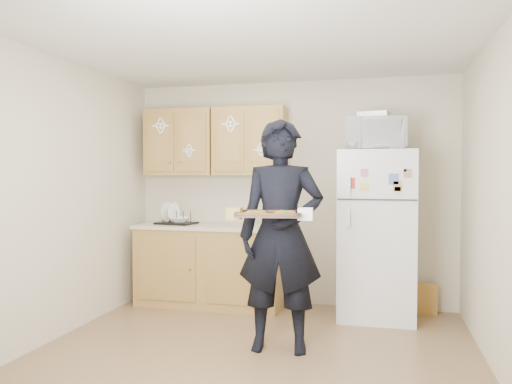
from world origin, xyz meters
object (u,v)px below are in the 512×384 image
at_px(person, 281,235).
at_px(microwave, 376,134).
at_px(refrigerator, 377,234).
at_px(dish_rack, 176,217).
at_px(baking_tray, 270,215).

relative_size(person, microwave, 3.28).
bearing_deg(refrigerator, dish_rack, 179.35).
xyz_separation_m(person, microwave, (0.74, 1.12, 0.91)).
xyz_separation_m(refrigerator, person, (-0.76, -1.17, 0.11)).
height_order(refrigerator, microwave, microwave).
bearing_deg(baking_tray, microwave, 55.78).
bearing_deg(refrigerator, person, -122.99).
bearing_deg(person, dish_rack, 134.64).
bearing_deg(dish_rack, refrigerator, -0.65).
distance_m(person, microwave, 1.62).
relative_size(refrigerator, baking_tray, 3.49).
bearing_deg(refrigerator, microwave, -108.28).
xyz_separation_m(baking_tray, microwave, (0.77, 1.42, 0.71)).
xyz_separation_m(refrigerator, microwave, (-0.02, -0.05, 1.01)).
height_order(refrigerator, dish_rack, refrigerator).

